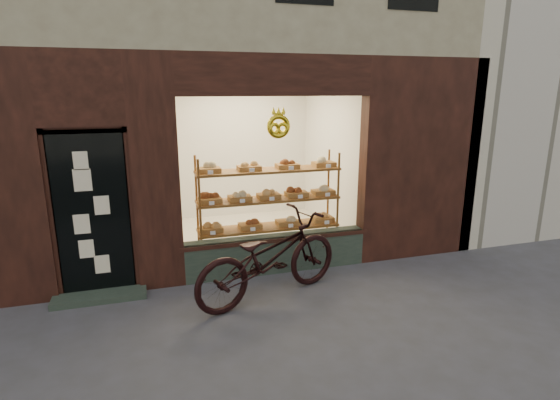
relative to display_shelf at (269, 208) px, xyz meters
name	(u,v)px	position (x,y,z in m)	size (l,w,h in m)	color
ground	(293,356)	(-0.45, -2.55, -0.87)	(90.00, 90.00, 0.00)	#3D3D3D
display_shelf	(269,208)	(0.00, 0.00, 0.00)	(2.20, 0.45, 1.70)	#5E2E15
bicycle	(269,257)	(-0.33, -1.23, -0.31)	(0.74, 2.13, 1.12)	black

